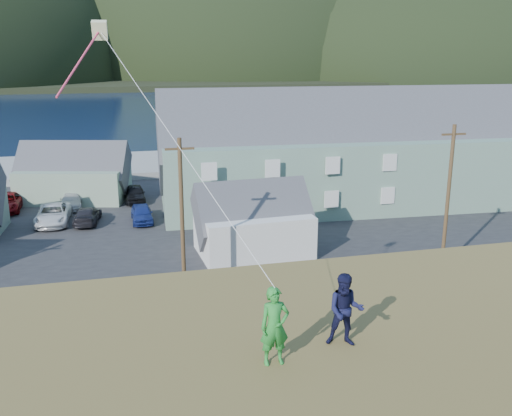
{
  "coord_description": "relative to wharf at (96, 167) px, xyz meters",
  "views": [
    {
      "loc": [
        -3.45,
        -29.09,
        13.84
      ],
      "look_at": [
        0.88,
        -11.48,
        8.8
      ],
      "focal_mm": 40.0,
      "sensor_mm": 36.0,
      "label": 1
    }
  ],
  "objects": [
    {
      "name": "lodge",
      "position": [
        24.24,
        -21.79,
        4.51
      ],
      "size": [
        37.22,
        12.25,
        12.91
      ],
      "rotation": [
        0.0,
        0.0,
        -0.05
      ],
      "color": "gray",
      "rests_on": "waterfront_lot"
    },
    {
      "name": "kite_flyer_green",
      "position": [
        5.61,
        -58.36,
        7.64
      ],
      "size": [
        0.66,
        0.44,
        1.78
      ],
      "primitive_type": "imported",
      "rotation": [
        0.0,
        0.0,
        0.02
      ],
      "color": "#24852E",
      "rests_on": "hillside"
    },
    {
      "name": "parked_cars",
      "position": [
        -3.36,
        -19.09,
        0.39
      ],
      "size": [
        25.32,
        12.56,
        1.54
      ],
      "color": "black",
      "rests_on": "waterfront_lot"
    },
    {
      "name": "shed_palegreen_far",
      "position": [
        -1.58,
        -14.02,
        2.16
      ],
      "size": [
        11.24,
        8.05,
        6.82
      ],
      "rotation": [
        0.0,
        0.0,
        -0.25
      ],
      "color": "gray",
      "rests_on": "waterfront_lot"
    },
    {
      "name": "utility_poles",
      "position": [
        4.94,
        -38.5,
        4.28
      ],
      "size": [
        36.75,
        0.24,
        9.39
      ],
      "color": "#47331E",
      "rests_on": "waterfront_lot"
    },
    {
      "name": "kite_rig",
      "position": [
        2.23,
        -50.68,
        13.73
      ],
      "size": [
        2.31,
        4.24,
        10.24
      ],
      "color": "beige",
      "rests_on": "ground"
    },
    {
      "name": "kite_flyer_navy",
      "position": [
        7.41,
        -57.96,
        7.62
      ],
      "size": [
        1.02,
        0.91,
        1.75
      ],
      "primitive_type": "imported",
      "rotation": [
        0.0,
        0.0,
        -0.34
      ],
      "color": "#131535",
      "rests_on": "hillside"
    },
    {
      "name": "ground",
      "position": [
        6.0,
        -40.0,
        -0.45
      ],
      "size": [
        900.0,
        900.0,
        0.0
      ],
      "primitive_type": "plane",
      "color": "#0A1638",
      "rests_on": "ground"
    },
    {
      "name": "waterfront_lot",
      "position": [
        6.0,
        -23.0,
        -0.39
      ],
      "size": [
        72.0,
        36.0,
        0.12
      ],
      "primitive_type": "cube",
      "color": "#28282B",
      "rests_on": "ground"
    },
    {
      "name": "far_shore",
      "position": [
        6.0,
        290.0,
        0.55
      ],
      "size": [
        900.0,
        320.0,
        2.0
      ],
      "primitive_type": "cube",
      "color": "black",
      "rests_on": "ground"
    },
    {
      "name": "wharf",
      "position": [
        0.0,
        0.0,
        0.0
      ],
      "size": [
        26.0,
        14.0,
        0.9
      ],
      "primitive_type": "cube",
      "color": "gray",
      "rests_on": "ground"
    },
    {
      "name": "shed_white",
      "position": [
        11.34,
        -32.57,
        1.97
      ],
      "size": [
        8.17,
        5.69,
        6.29
      ],
      "rotation": [
        0.0,
        0.0,
        0.06
      ],
      "color": "silver",
      "rests_on": "waterfront_lot"
    },
    {
      "name": "far_hills",
      "position": [
        41.59,
        239.38,
        1.55
      ],
      "size": [
        760.0,
        265.0,
        143.0
      ],
      "color": "black",
      "rests_on": "ground"
    },
    {
      "name": "grass_strip",
      "position": [
        6.0,
        -42.0,
        -0.4
      ],
      "size": [
        110.0,
        8.0,
        0.1
      ],
      "primitive_type": "cube",
      "color": "#4C3D19",
      "rests_on": "ground"
    }
  ]
}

